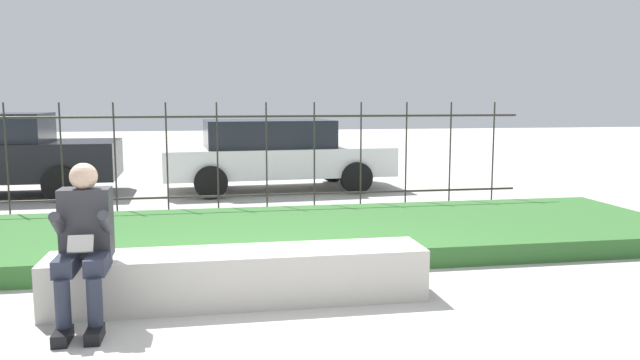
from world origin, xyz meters
The scene contains 6 objects.
ground_plane centered at (0.00, 0.00, 0.00)m, with size 60.00×60.00×0.00m, color #B2AFA8.
stone_bench centered at (-0.24, 0.00, 0.20)m, with size 3.19×0.57×0.45m.
person_seated_reader centered at (-1.43, -0.32, 0.68)m, with size 0.42×0.73×1.25m.
grass_berm centered at (0.00, 2.09, 0.11)m, with size 10.47×2.78×0.22m.
iron_fence centered at (0.00, 3.81, 0.89)m, with size 8.47×0.03×1.69m.
car_parked_center centered at (0.77, 6.66, 0.71)m, with size 4.38×2.12×1.34m.
Camera 1 is at (-0.49, -5.22, 1.73)m, focal length 35.00 mm.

